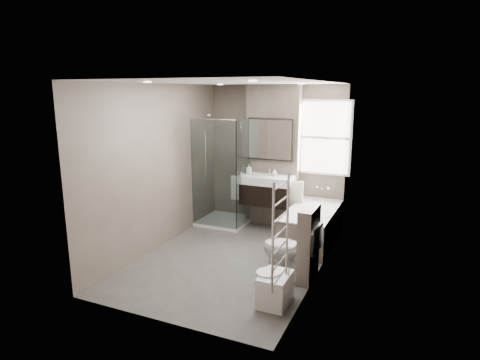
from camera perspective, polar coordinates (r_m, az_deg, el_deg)
The scene contains 15 objects.
room at distance 5.84m, azimuth -0.97°, elevation 0.87°, with size 2.70×3.90×2.70m.
vanity_pier at distance 7.46m, azimuth 4.75°, elevation 3.40°, with size 1.00×0.25×2.60m, color #61564D.
vanity at distance 7.25m, azimuth 3.76°, elevation -1.37°, with size 0.95×0.47×0.66m.
mirror_cabinet at distance 7.26m, azimuth 4.37°, elevation 5.78°, with size 0.86×0.08×0.76m.
towel_left at distance 7.44m, azimuth -0.35°, elevation -1.15°, with size 0.24×0.06×0.44m, color silver.
towel_right at distance 7.07m, azimuth 7.98°, elevation -2.00°, with size 0.24×0.06×0.44m, color silver.
shower_enclosure at distance 7.52m, azimuth -1.85°, elevation -2.79°, with size 0.90×0.90×2.00m.
bathtub at distance 6.81m, azimuth 10.13°, elevation -6.19°, with size 0.75×1.60×0.57m.
window at distance 7.27m, azimuth 11.82°, elevation 5.92°, with size 0.98×0.06×1.33m.
toilet at distance 5.52m, azimuth 7.14°, elevation -9.78°, with size 0.44×0.77×0.78m, color white.
cistern_box at distance 5.45m, azimuth 9.70°, elevation -8.94°, with size 0.19×0.55×1.00m.
bidet at distance 4.93m, azimuth 4.95°, elevation -15.08°, with size 0.40×0.46×0.49m.
towel_radiator at distance 4.01m, azimuth 5.78°, elevation -7.38°, with size 0.03×0.49×1.10m.
soap_bottle_a at distance 7.32m, azimuth 1.29°, elevation 1.56°, with size 0.08×0.08×0.17m, color white.
soap_bottle_b at distance 7.18m, azimuth 4.93°, elevation 1.10°, with size 0.09×0.09×0.12m, color white.
Camera 1 is at (2.39, -5.19, 2.48)m, focal length 30.00 mm.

